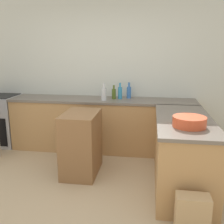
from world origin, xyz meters
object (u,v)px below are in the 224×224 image
olive_oil_bottle (114,93)px  paper_bag (192,215)px  range_oven (0,120)px  vinegar_bottle_clear (104,94)px  dish_soap_bottle (120,92)px  water_bottle_blue (129,92)px  mixing_bowl (189,122)px  island_table (81,143)px

olive_oil_bottle → paper_bag: (1.07, -2.10, -0.81)m
range_oven → paper_bag: bearing=-32.5°
vinegar_bottle_clear → dish_soap_bottle: size_ratio=1.05×
olive_oil_bottle → water_bottle_blue: bearing=22.8°
dish_soap_bottle → water_bottle_blue: bearing=27.5°
range_oven → dish_soap_bottle: bearing=1.8°
olive_oil_bottle → dish_soap_bottle: bearing=15.3°
mixing_bowl → olive_oil_bottle: size_ratio=1.57×
water_bottle_blue → dish_soap_bottle: bearing=-152.5°
olive_oil_bottle → dish_soap_bottle: 0.11m
island_table → water_bottle_blue: size_ratio=3.27×
island_table → paper_bag: size_ratio=2.18×
range_oven → paper_bag: 3.84m
island_table → olive_oil_bottle: 1.18m
water_bottle_blue → paper_bag: (0.82, -2.20, -0.82)m
vinegar_bottle_clear → water_bottle_blue: vinegar_bottle_clear is taller
olive_oil_bottle → paper_bag: 2.49m
vinegar_bottle_clear → island_table: bearing=-102.4°
mixing_bowl → range_oven: bearing=155.6°
island_table → dish_soap_bottle: dish_soap_bottle is taller
water_bottle_blue → dish_soap_bottle: dish_soap_bottle is taller
water_bottle_blue → dish_soap_bottle: 0.17m
water_bottle_blue → vinegar_bottle_clear: bearing=-146.3°
water_bottle_blue → paper_bag: bearing=-69.7°
island_table → mixing_bowl: mixing_bowl is taller
mixing_bowl → paper_bag: 0.97m
range_oven → olive_oil_bottle: size_ratio=3.93×
vinegar_bottle_clear → mixing_bowl: bearing=-48.1°
island_table → olive_oil_bottle: size_ratio=3.78×
island_table → mixing_bowl: 1.58m
paper_bag → olive_oil_bottle: bearing=117.0°
water_bottle_blue → range_oven: bearing=-176.5°
mixing_bowl → olive_oil_bottle: olive_oil_bottle is taller
vinegar_bottle_clear → range_oven: bearing=176.7°
olive_oil_bottle → water_bottle_blue: water_bottle_blue is taller
water_bottle_blue → olive_oil_bottle: bearing=-157.2°
range_oven → water_bottle_blue: (2.41, 0.15, 0.56)m
mixing_bowl → vinegar_bottle_clear: 1.81m
range_oven → mixing_bowl: 3.58m
mixing_bowl → water_bottle_blue: water_bottle_blue is taller
range_oven → dish_soap_bottle: size_ratio=3.38×
range_oven → island_table: 2.06m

